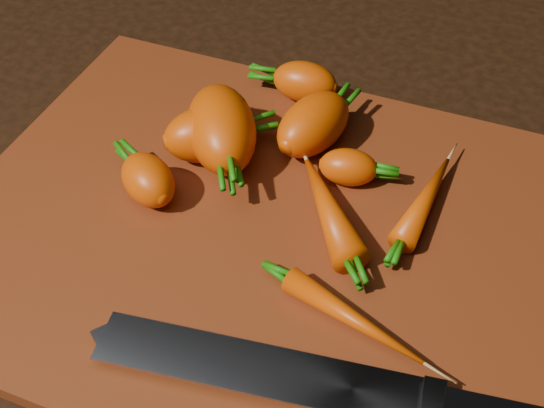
% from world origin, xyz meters
% --- Properties ---
extents(ground, '(2.00, 2.00, 0.01)m').
position_xyz_m(ground, '(0.00, 0.00, -0.01)').
color(ground, black).
extents(cutting_board, '(0.50, 0.40, 0.01)m').
position_xyz_m(cutting_board, '(0.00, 0.00, 0.01)').
color(cutting_board, maroon).
rests_on(cutting_board, ground).
extents(carrot_0, '(0.09, 0.09, 0.05)m').
position_xyz_m(carrot_0, '(-0.08, 0.06, 0.04)').
color(carrot_0, '#C44408').
rests_on(carrot_0, cutting_board).
extents(carrot_1, '(0.07, 0.06, 0.04)m').
position_xyz_m(carrot_1, '(-0.10, -0.00, 0.03)').
color(carrot_1, '#C44408').
rests_on(carrot_1, cutting_board).
extents(carrot_2, '(0.10, 0.12, 0.06)m').
position_xyz_m(carrot_2, '(-0.07, 0.07, 0.04)').
color(carrot_2, '#C44408').
rests_on(carrot_2, cutting_board).
extents(carrot_3, '(0.07, 0.09, 0.05)m').
position_xyz_m(carrot_3, '(-0.00, 0.11, 0.04)').
color(carrot_3, '#C44408').
rests_on(carrot_3, cutting_board).
extents(carrot_4, '(0.06, 0.04, 0.04)m').
position_xyz_m(carrot_4, '(-0.03, 0.17, 0.03)').
color(carrot_4, '#C44408').
rests_on(carrot_4, cutting_board).
extents(carrot_5, '(0.05, 0.04, 0.03)m').
position_xyz_m(carrot_5, '(0.04, 0.08, 0.03)').
color(carrot_5, '#C44408').
rests_on(carrot_5, cutting_board).
extents(carrot_6, '(0.03, 0.11, 0.02)m').
position_xyz_m(carrot_6, '(0.11, 0.07, 0.02)').
color(carrot_6, '#C44408').
rests_on(carrot_6, cutting_board).
extents(carrot_7, '(0.11, 0.05, 0.02)m').
position_xyz_m(carrot_7, '(0.09, -0.07, 0.02)').
color(carrot_7, '#C44408').
rests_on(carrot_7, cutting_board).
extents(carrot_8, '(0.09, 0.11, 0.03)m').
position_xyz_m(carrot_8, '(0.04, 0.03, 0.03)').
color(carrot_8, '#C44408').
rests_on(carrot_8, cutting_board).
extents(knife, '(0.36, 0.08, 0.02)m').
position_xyz_m(knife, '(0.07, -0.12, 0.02)').
color(knife, gray).
rests_on(knife, cutting_board).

